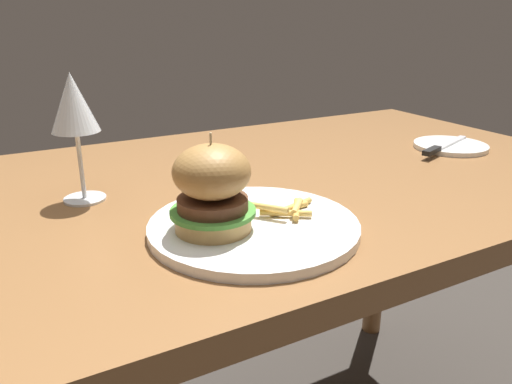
{
  "coord_description": "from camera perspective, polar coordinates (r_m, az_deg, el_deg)",
  "views": [
    {
      "loc": [
        -0.38,
        -0.75,
        1.02
      ],
      "look_at": [
        -0.06,
        -0.17,
        0.78
      ],
      "focal_mm": 35.0,
      "sensor_mm": 36.0,
      "label": 1
    }
  ],
  "objects": [
    {
      "name": "table_knife",
      "position": [
        1.13,
        20.48,
        4.9
      ],
      "size": [
        0.2,
        0.08,
        0.01
      ],
      "color": "silver",
      "rests_on": "bread_plate"
    },
    {
      "name": "fries_pile",
      "position": [
        0.7,
        3.8,
        -1.9
      ],
      "size": [
        0.1,
        0.06,
        0.02
      ],
      "color": "gold",
      "rests_on": "main_plate"
    },
    {
      "name": "main_plate",
      "position": [
        0.68,
        -0.26,
        -3.96
      ],
      "size": [
        0.29,
        0.29,
        0.01
      ],
      "primitive_type": "cylinder",
      "color": "white",
      "rests_on": "dining_table"
    },
    {
      "name": "bread_plate",
      "position": [
        1.18,
        21.34,
        4.92
      ],
      "size": [
        0.16,
        0.16,
        0.01
      ],
      "primitive_type": "cylinder",
      "color": "white",
      "rests_on": "dining_table"
    },
    {
      "name": "wine_glass",
      "position": [
        0.8,
        -20.14,
        9.15
      ],
      "size": [
        0.07,
        0.07,
        0.2
      ],
      "color": "silver",
      "rests_on": "dining_table"
    },
    {
      "name": "burger_sandwich",
      "position": [
        0.64,
        -5.03,
        0.46
      ],
      "size": [
        0.11,
        0.11,
        0.13
      ],
      "color": "tan",
      "rests_on": "main_plate"
    },
    {
      "name": "dining_table",
      "position": [
        0.92,
        -1.93,
        -3.95
      ],
      "size": [
        1.45,
        0.78,
        0.74
      ],
      "color": "brown",
      "rests_on": "ground"
    }
  ]
}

